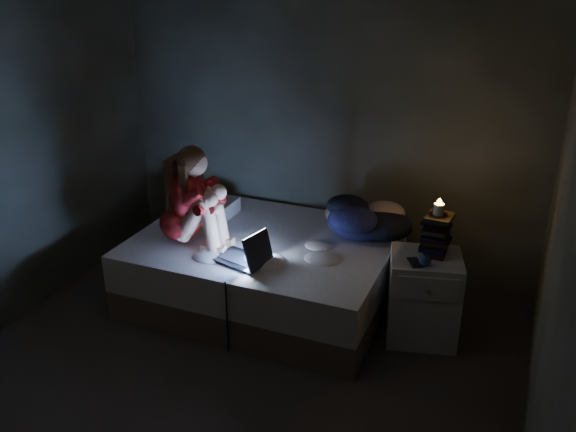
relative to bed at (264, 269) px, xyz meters
The scene contains 13 objects.
floor 1.15m from the bed, 80.05° to the right, with size 3.60×3.80×0.02m, color #37302E.
wall_back 1.33m from the bed, 76.60° to the left, with size 3.60×0.02×2.60m, color #2B2F22.
wall_right 2.51m from the bed, 28.77° to the right, with size 0.02×3.80×2.60m, color #2B2F22.
bed is the anchor object (origin of this frame).
pillow 0.77m from the bed, 155.00° to the left, with size 0.43×0.30×0.12m, color white.
woman 0.90m from the bed, 152.68° to the right, with size 0.48×0.31×0.77m, color #A81918, non-canonical shape.
laptop 0.57m from the bed, 89.33° to the right, with size 0.38×0.27×0.27m, color black, non-canonical shape.
clothes_pile 0.86m from the bed, 27.45° to the left, with size 0.54×0.43×0.32m, color #151544, non-canonical shape.
nightstand 1.25m from the bed, ahead, with size 0.48×0.43×0.64m, color silver.
book_stack 1.38m from the bed, ahead, with size 0.19×0.25×0.30m, color black, non-canonical shape.
candle 1.47m from the bed, ahead, with size 0.07×0.07×0.08m, color beige.
phone 1.23m from the bed, ahead, with size 0.07×0.14×0.01m, color black.
blue_orb 1.30m from the bed, ahead, with size 0.08×0.08×0.08m, color navy.
Camera 1 is at (1.60, -2.76, 2.55)m, focal length 38.29 mm.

